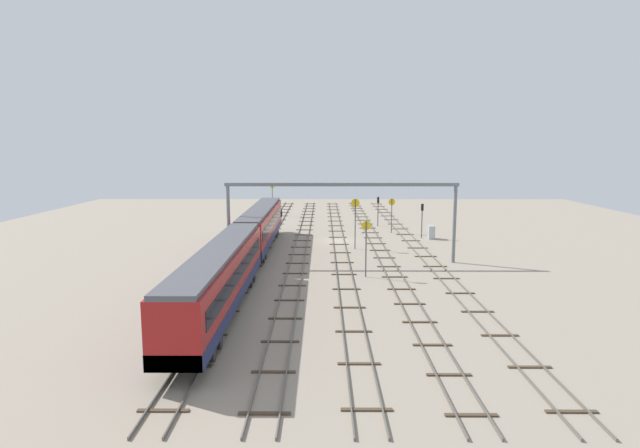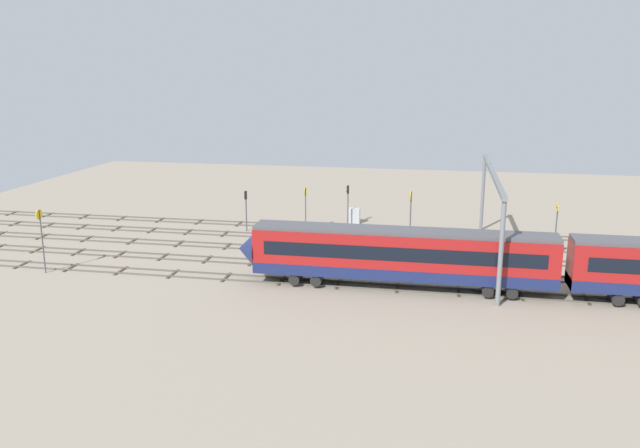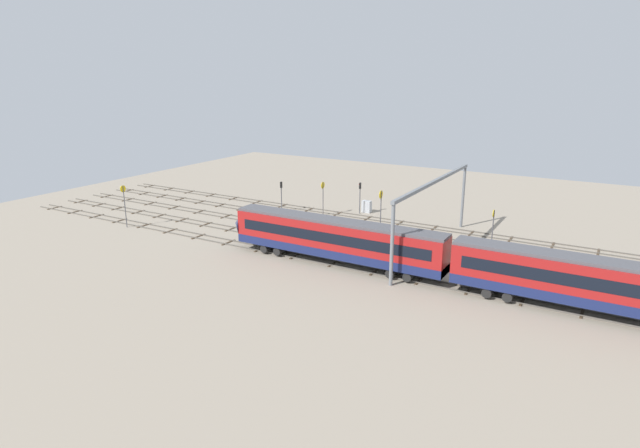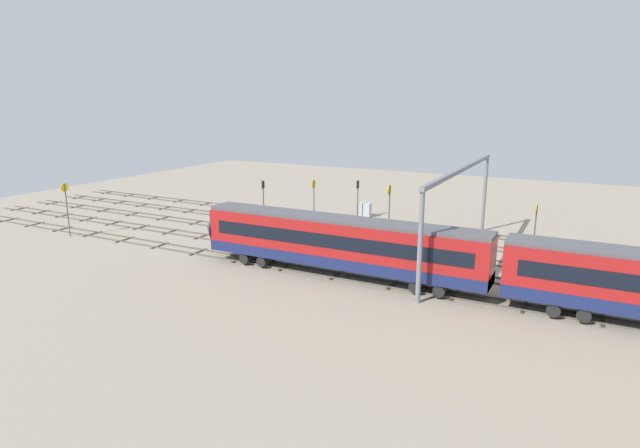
{
  "view_description": "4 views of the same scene",
  "coord_description": "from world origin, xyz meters",
  "px_view_note": "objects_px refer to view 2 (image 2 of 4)",
  "views": [
    {
      "loc": [
        -65.9,
        2.05,
        12.06
      ],
      "look_at": [
        0.46,
        2.38,
        2.15
      ],
      "focal_mm": 29.05,
      "sensor_mm": 36.0,
      "label": 1
    },
    {
      "loc": [
        -7.85,
        58.94,
        17.4
      ],
      "look_at": [
        2.86,
        2.51,
        3.39
      ],
      "focal_mm": 35.94,
      "sensor_mm": 36.0,
      "label": 2
    },
    {
      "loc": [
        -30.98,
        56.67,
        19.72
      ],
      "look_at": [
        -0.1,
        4.2,
        2.5
      ],
      "focal_mm": 29.97,
      "sensor_mm": 36.0,
      "label": 3
    },
    {
      "loc": [
        -22.56,
        46.18,
        14.17
      ],
      "look_at": [
        1.01,
        1.05,
        1.97
      ],
      "focal_mm": 29.35,
      "sensor_mm": 36.0,
      "label": 4
    }
  ],
  "objects_px": {
    "overhead_gantry": "(492,191)",
    "speed_sign_near_foreground": "(41,233)",
    "speed_sign_far_trackside": "(305,202)",
    "signal_light_trackside_approach": "(246,205)",
    "speed_sign_distant_end": "(410,212)",
    "train": "(556,265)",
    "relay_cabinet": "(354,216)",
    "signal_light_trackside_departure": "(348,199)",
    "speed_sign_mid_trackside": "(556,223)"
  },
  "relations": [
    {
      "from": "overhead_gantry",
      "to": "speed_sign_near_foreground",
      "type": "bearing_deg",
      "value": 15.93
    },
    {
      "from": "overhead_gantry",
      "to": "speed_sign_near_foreground",
      "type": "distance_m",
      "value": 39.87
    },
    {
      "from": "speed_sign_far_trackside",
      "to": "signal_light_trackside_approach",
      "type": "distance_m",
      "value": 6.49
    },
    {
      "from": "overhead_gantry",
      "to": "speed_sign_distant_end",
      "type": "height_order",
      "value": "overhead_gantry"
    },
    {
      "from": "train",
      "to": "speed_sign_near_foreground",
      "type": "relative_size",
      "value": 8.89
    },
    {
      "from": "speed_sign_far_trackside",
      "to": "relay_cabinet",
      "type": "relative_size",
      "value": 2.78
    },
    {
      "from": "speed_sign_near_foreground",
      "to": "speed_sign_far_trackside",
      "type": "bearing_deg",
      "value": -135.92
    },
    {
      "from": "overhead_gantry",
      "to": "speed_sign_far_trackside",
      "type": "xyz_separation_m",
      "value": [
        18.93,
        -7.77,
        -3.39
      ]
    },
    {
      "from": "signal_light_trackside_departure",
      "to": "speed_sign_distant_end",
      "type": "bearing_deg",
      "value": 128.58
    },
    {
      "from": "overhead_gantry",
      "to": "signal_light_trackside_departure",
      "type": "height_order",
      "value": "overhead_gantry"
    },
    {
      "from": "relay_cabinet",
      "to": "signal_light_trackside_departure",
      "type": "bearing_deg",
      "value": 62.83
    },
    {
      "from": "speed_sign_mid_trackside",
      "to": "speed_sign_distant_end",
      "type": "bearing_deg",
      "value": 0.71
    },
    {
      "from": "speed_sign_mid_trackside",
      "to": "signal_light_trackside_approach",
      "type": "height_order",
      "value": "speed_sign_mid_trackside"
    },
    {
      "from": "speed_sign_near_foreground",
      "to": "signal_light_trackside_departure",
      "type": "height_order",
      "value": "speed_sign_near_foreground"
    },
    {
      "from": "speed_sign_mid_trackside",
      "to": "signal_light_trackside_approach",
      "type": "relative_size",
      "value": 1.19
    },
    {
      "from": "overhead_gantry",
      "to": "speed_sign_mid_trackside",
      "type": "bearing_deg",
      "value": -161.42
    },
    {
      "from": "speed_sign_distant_end",
      "to": "signal_light_trackside_approach",
      "type": "relative_size",
      "value": 1.34
    },
    {
      "from": "speed_sign_mid_trackside",
      "to": "speed_sign_far_trackside",
      "type": "height_order",
      "value": "speed_sign_mid_trackside"
    },
    {
      "from": "speed_sign_near_foreground",
      "to": "signal_light_trackside_approach",
      "type": "bearing_deg",
      "value": -126.57
    },
    {
      "from": "speed_sign_near_foreground",
      "to": "speed_sign_distant_end",
      "type": "bearing_deg",
      "value": -157.48
    },
    {
      "from": "speed_sign_mid_trackside",
      "to": "signal_light_trackside_departure",
      "type": "distance_m",
      "value": 22.88
    },
    {
      "from": "overhead_gantry",
      "to": "speed_sign_mid_trackside",
      "type": "relative_size",
      "value": 4.57
    },
    {
      "from": "overhead_gantry",
      "to": "speed_sign_far_trackside",
      "type": "distance_m",
      "value": 20.75
    },
    {
      "from": "overhead_gantry",
      "to": "signal_light_trackside_departure",
      "type": "distance_m",
      "value": 18.93
    },
    {
      "from": "signal_light_trackside_departure",
      "to": "relay_cabinet",
      "type": "bearing_deg",
      "value": -117.17
    },
    {
      "from": "overhead_gantry",
      "to": "train",
      "type": "bearing_deg",
      "value": 115.19
    },
    {
      "from": "speed_sign_distant_end",
      "to": "signal_light_trackside_departure",
      "type": "distance_m",
      "value": 12.0
    },
    {
      "from": "speed_sign_mid_trackside",
      "to": "speed_sign_distant_end",
      "type": "height_order",
      "value": "speed_sign_distant_end"
    },
    {
      "from": "speed_sign_far_trackside",
      "to": "signal_light_trackside_approach",
      "type": "bearing_deg",
      "value": 11.09
    },
    {
      "from": "speed_sign_near_foreground",
      "to": "signal_light_trackside_departure",
      "type": "xyz_separation_m",
      "value": [
        -23.45,
        -22.17,
        -0.61
      ]
    },
    {
      "from": "speed_sign_distant_end",
      "to": "speed_sign_mid_trackside",
      "type": "bearing_deg",
      "value": -179.29
    },
    {
      "from": "signal_light_trackside_departure",
      "to": "signal_light_trackside_approach",
      "type": "bearing_deg",
      "value": 24.25
    },
    {
      "from": "speed_sign_far_trackside",
      "to": "train",
      "type": "bearing_deg",
      "value": 143.77
    },
    {
      "from": "train",
      "to": "speed_sign_near_foreground",
      "type": "xyz_separation_m",
      "value": [
        42.61,
        1.61,
        0.95
      ]
    },
    {
      "from": "speed_sign_mid_trackside",
      "to": "relay_cabinet",
      "type": "relative_size",
      "value": 3.02
    },
    {
      "from": "overhead_gantry",
      "to": "signal_light_trackside_approach",
      "type": "bearing_deg",
      "value": -14.47
    },
    {
      "from": "speed_sign_near_foreground",
      "to": "speed_sign_mid_trackside",
      "type": "height_order",
      "value": "speed_sign_near_foreground"
    },
    {
      "from": "speed_sign_mid_trackside",
      "to": "speed_sign_distant_end",
      "type": "distance_m",
      "value": 13.5
    },
    {
      "from": "speed_sign_distant_end",
      "to": "signal_light_trackside_approach",
      "type": "xyz_separation_m",
      "value": [
        17.97,
        -4.62,
        -0.99
      ]
    },
    {
      "from": "train",
      "to": "speed_sign_far_trackside",
      "type": "xyz_separation_m",
      "value": [
        23.31,
        -17.08,
        0.57
      ]
    },
    {
      "from": "speed_sign_near_foreground",
      "to": "relay_cabinet",
      "type": "relative_size",
      "value": 3.23
    },
    {
      "from": "train",
      "to": "speed_sign_near_foreground",
      "type": "height_order",
      "value": "speed_sign_near_foreground"
    },
    {
      "from": "speed_sign_near_foreground",
      "to": "overhead_gantry",
      "type": "bearing_deg",
      "value": -164.07
    },
    {
      "from": "speed_sign_distant_end",
      "to": "signal_light_trackside_departure",
      "type": "relative_size",
      "value": 1.31
    },
    {
      "from": "overhead_gantry",
      "to": "speed_sign_far_trackside",
      "type": "relative_size",
      "value": 4.95
    },
    {
      "from": "speed_sign_near_foreground",
      "to": "speed_sign_mid_trackside",
      "type": "bearing_deg",
      "value": -163.7
    },
    {
      "from": "speed_sign_near_foreground",
      "to": "speed_sign_distant_end",
      "type": "height_order",
      "value": "speed_sign_distant_end"
    },
    {
      "from": "speed_sign_mid_trackside",
      "to": "signal_light_trackside_approach",
      "type": "bearing_deg",
      "value": -8.06
    },
    {
      "from": "relay_cabinet",
      "to": "speed_sign_far_trackside",
      "type": "bearing_deg",
      "value": 44.34
    },
    {
      "from": "signal_light_trackside_departure",
      "to": "speed_sign_mid_trackside",
      "type": "bearing_deg",
      "value": 156.31
    }
  ]
}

